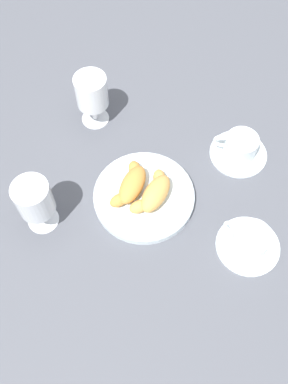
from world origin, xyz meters
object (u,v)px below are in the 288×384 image
coffee_cup_near (250,241)px  juice_glass_right (92,93)px  pastry_plate (144,196)px  coffee_cup_far (239,148)px  croissant_small (131,185)px  juice_glass_left (35,200)px  croissant_large (154,193)px

coffee_cup_near → juice_glass_right: bearing=85.3°
pastry_plate → coffee_cup_far: 0.25m
juice_glass_right → croissant_small: bearing=-116.1°
croissant_small → juice_glass_left: size_ratio=0.93×
pastry_plate → coffee_cup_near: bearing=-77.3°
croissant_small → coffee_cup_far: croissant_small is taller
croissant_large → juice_glass_right: size_ratio=0.96×
coffee_cup_near → juice_glass_right: juice_glass_right is taller
croissant_large → juice_glass_right: 0.28m
coffee_cup_far → juice_glass_right: size_ratio=0.97×
croissant_small → juice_glass_left: bearing=149.4°
croissant_large → juice_glass_left: (-0.19, 0.16, 0.05)m
juice_glass_left → juice_glass_right: 0.30m
croissant_large → coffee_cup_near: croissant_large is taller
pastry_plate → coffee_cup_far: (0.24, -0.09, 0.01)m
pastry_plate → juice_glass_left: (-0.18, 0.13, 0.08)m
croissant_small → coffee_cup_far: (0.25, -0.12, -0.02)m
croissant_large → coffee_cup_far: bearing=-16.7°
coffee_cup_near → juice_glass_left: juice_glass_left is taller
pastry_plate → juice_glass_right: bearing=68.6°
croissant_small → coffee_cup_near: size_ratio=0.96×
pastry_plate → juice_glass_left: juice_glass_left is taller
coffee_cup_far → croissant_small: bearing=153.7°
coffee_cup_near → croissant_small: bearing=103.2°
coffee_cup_near → juice_glass_left: (-0.24, 0.37, 0.07)m
juice_glass_left → juice_glass_right: bearing=21.1°
juice_glass_right → croissant_large: bearing=-108.3°
croissant_large → pastry_plate: bearing=107.4°
croissant_large → coffee_cup_far: croissant_large is taller
croissant_large → juice_glass_left: juice_glass_left is taller
croissant_small → pastry_plate: bearing=-73.2°
croissant_large → croissant_small: bearing=107.1°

